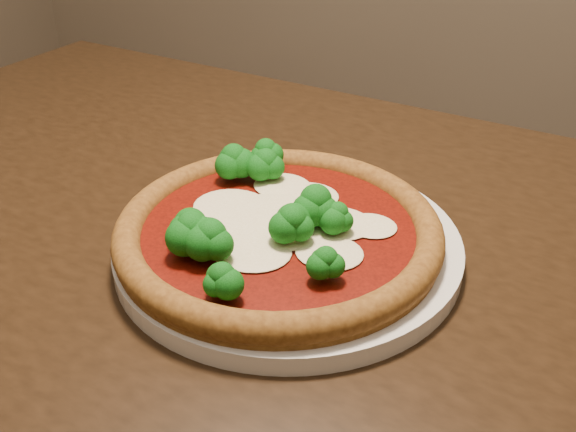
% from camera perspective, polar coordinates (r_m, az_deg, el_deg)
% --- Properties ---
extents(dining_table, '(1.36, 0.85, 0.75)m').
position_cam_1_polar(dining_table, '(0.73, -0.62, -6.70)').
color(dining_table, black).
rests_on(dining_table, floor).
extents(plate, '(0.32, 0.32, 0.02)m').
position_cam_1_polar(plate, '(0.61, 0.00, -2.50)').
color(plate, silver).
rests_on(plate, dining_table).
extents(pizza, '(0.30, 0.30, 0.06)m').
position_cam_1_polar(pizza, '(0.59, -1.15, -0.88)').
color(pizza, brown).
rests_on(pizza, plate).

